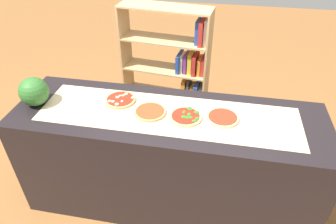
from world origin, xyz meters
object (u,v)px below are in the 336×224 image
(watermelon, at_px, (34,92))
(pizza_spinach_2, at_px, (186,116))
(bookshelf, at_px, (178,73))
(pizza_plain_3, at_px, (223,118))
(pizza_plain_1, at_px, (150,112))
(pizza_mushroom_0, at_px, (120,100))

(watermelon, bearing_deg, pizza_spinach_2, 1.53)
(bookshelf, bearing_deg, pizza_plain_3, -66.14)
(pizza_spinach_2, bearing_deg, pizza_plain_1, 178.40)
(pizza_spinach_2, relative_size, bookshelf, 0.18)
(pizza_mushroom_0, xyz_separation_m, pizza_spinach_2, (0.53, -0.12, -0.00))
(pizza_mushroom_0, bearing_deg, watermelon, -166.33)
(pizza_mushroom_0, height_order, pizza_plain_3, pizza_mushroom_0)
(pizza_plain_3, relative_size, watermelon, 1.06)
(pizza_mushroom_0, height_order, pizza_spinach_2, pizza_mushroom_0)
(pizza_plain_1, bearing_deg, bookshelf, 88.62)
(pizza_plain_1, bearing_deg, pizza_plain_3, 2.88)
(pizza_spinach_2, relative_size, pizza_plain_3, 1.03)
(pizza_plain_3, relative_size, bookshelf, 0.17)
(pizza_mushroom_0, xyz_separation_m, pizza_plain_1, (0.27, -0.11, -0.00))
(pizza_plain_1, xyz_separation_m, bookshelf, (0.03, 1.16, -0.31))
(pizza_mushroom_0, bearing_deg, pizza_plain_1, -23.00)
(pizza_mushroom_0, distance_m, watermelon, 0.65)
(pizza_plain_1, bearing_deg, pizza_spinach_2, -1.60)
(watermelon, height_order, bookshelf, bookshelf)
(pizza_spinach_2, height_order, watermelon, watermelon)
(pizza_plain_3, height_order, bookshelf, bookshelf)
(watermelon, relative_size, bookshelf, 0.16)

